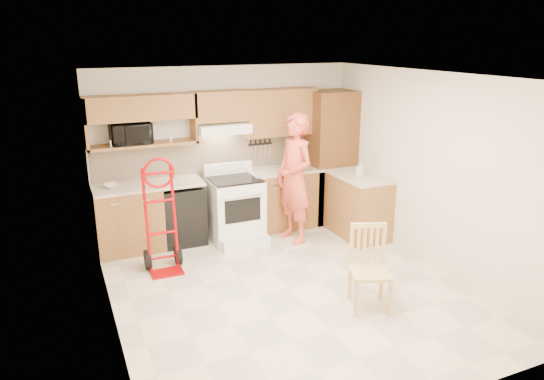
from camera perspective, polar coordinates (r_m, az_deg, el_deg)
floor at (r=6.15m, az=1.91°, el=-11.20°), size 4.00×4.50×0.02m
ceiling at (r=5.44m, az=2.17°, el=12.91°), size 4.00×4.50×0.02m
wall_back at (r=7.70m, az=-5.28°, el=4.57°), size 4.00×0.02×2.50m
wall_front at (r=3.89m, az=16.74°, el=-8.78°), size 4.00×0.02×2.50m
wall_left at (r=5.17m, az=-18.53°, el=-2.51°), size 0.02×4.50×2.50m
wall_right at (r=6.76m, az=17.60°, el=2.08°), size 0.02×4.50×2.50m
backsplash at (r=7.69m, az=-5.21°, el=4.17°), size 3.92×0.03×0.55m
lower_cab_left at (r=7.30m, az=-15.93°, el=-3.26°), size 0.90×0.60×0.90m
dishwasher at (r=7.43m, az=-10.20°, el=-2.71°), size 0.60×0.60×0.85m
lower_cab_right at (r=7.93m, az=1.28°, el=-0.99°), size 1.14×0.60×0.90m
countertop_left at (r=7.20m, az=-13.88°, el=0.55°), size 1.50×0.63×0.04m
countertop_right at (r=7.80m, az=1.31°, el=2.30°), size 1.14×0.63×0.04m
cab_return_right at (r=7.67m, az=9.73°, el=-1.85°), size 0.60×1.00×0.90m
countertop_return at (r=7.54m, az=9.90°, el=1.53°), size 0.63×1.00×0.04m
pantry_tall at (r=8.14m, az=6.57°, el=3.76°), size 0.70×0.60×2.10m
upper_cab_left at (r=7.12m, az=-14.68°, el=9.05°), size 1.50×0.33×0.34m
upper_shelf_mw at (r=7.20m, az=-14.38°, el=5.03°), size 1.50×0.33×0.04m
upper_cab_center at (r=7.38m, az=-5.88°, el=9.46°), size 0.76×0.33×0.44m
upper_cab_right at (r=7.74m, az=0.92°, el=8.85°), size 1.14×0.33×0.70m
range_hood at (r=7.37m, az=-5.65°, el=7.01°), size 0.76×0.46×0.14m
knife_strip at (r=7.84m, az=-1.33°, el=4.79°), size 0.40×0.05×0.29m
microwave at (r=7.15m, az=-15.74°, el=6.20°), size 0.56×0.40×0.29m
range at (r=7.36m, az=-4.03°, el=-1.65°), size 0.74×0.98×1.10m
person at (r=7.23m, az=2.58°, el=1.31°), size 0.56×0.75×1.89m
hand_truck at (r=6.47m, az=-12.36°, el=-3.50°), size 0.54×0.49×1.35m
dining_chair at (r=5.65m, az=11.10°, el=-8.82°), size 0.56×0.58×0.93m
soap_bottle at (r=7.50m, az=9.97°, el=2.40°), size 0.12×0.12×0.20m
bowl at (r=7.13m, az=-17.68°, el=0.47°), size 0.27×0.27×0.05m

